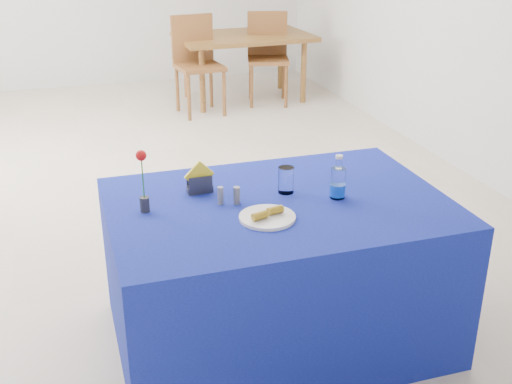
# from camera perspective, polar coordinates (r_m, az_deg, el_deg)

# --- Properties ---
(floor) EXTENTS (7.00, 7.00, 0.00)m
(floor) POSITION_cam_1_polar(r_m,az_deg,el_deg) (5.29, -8.47, 0.87)
(floor) COLOR beige
(floor) RESTS_ON ground
(plate) EXTENTS (0.25, 0.25, 0.01)m
(plate) POSITION_cam_1_polar(r_m,az_deg,el_deg) (2.86, 1.01, -2.27)
(plate) COLOR white
(plate) RESTS_ON blue_table
(drinking_glass) EXTENTS (0.08, 0.08, 0.13)m
(drinking_glass) POSITION_cam_1_polar(r_m,az_deg,el_deg) (3.11, 2.69, 1.08)
(drinking_glass) COLOR white
(drinking_glass) RESTS_ON blue_table
(salt_shaker) EXTENTS (0.03, 0.03, 0.08)m
(salt_shaker) POSITION_cam_1_polar(r_m,az_deg,el_deg) (3.00, -3.17, -0.31)
(salt_shaker) COLOR slate
(salt_shaker) RESTS_ON blue_table
(pepper_shaker) EXTENTS (0.03, 0.03, 0.08)m
(pepper_shaker) POSITION_cam_1_polar(r_m,az_deg,el_deg) (2.99, -1.73, -0.31)
(pepper_shaker) COLOR #5E5E63
(pepper_shaker) RESTS_ON blue_table
(blue_table) EXTENTS (1.60, 1.10, 0.76)m
(blue_table) POSITION_cam_1_polar(r_m,az_deg,el_deg) (3.21, 1.92, -7.01)
(blue_table) COLOR navy
(blue_table) RESTS_ON floor
(water_bottle) EXTENTS (0.07, 0.07, 0.21)m
(water_bottle) POSITION_cam_1_polar(r_m,az_deg,el_deg) (3.07, 7.28, 0.73)
(water_bottle) COLOR white
(water_bottle) RESTS_ON blue_table
(napkin_holder) EXTENTS (0.15, 0.06, 0.16)m
(napkin_holder) POSITION_cam_1_polar(r_m,az_deg,el_deg) (3.13, -5.04, 0.80)
(napkin_holder) COLOR #353439
(napkin_holder) RESTS_ON blue_table
(rose_vase) EXTENTS (0.05, 0.05, 0.30)m
(rose_vase) POSITION_cam_1_polar(r_m,az_deg,el_deg) (2.92, -10.00, 0.83)
(rose_vase) COLOR #242429
(rose_vase) RESTS_ON blue_table
(oak_table) EXTENTS (1.54, 1.03, 0.76)m
(oak_table) POSITION_cam_1_polar(r_m,az_deg,el_deg) (7.51, -1.09, 13.23)
(oak_table) COLOR brown
(oak_table) RESTS_ON floor
(chair_bg_left) EXTENTS (0.51, 0.51, 1.04)m
(chair_bg_left) POSITION_cam_1_polar(r_m,az_deg,el_deg) (7.07, -5.32, 11.83)
(chair_bg_left) COLOR brown
(chair_bg_left) RESTS_ON floor
(chair_bg_right) EXTENTS (0.55, 0.55, 1.01)m
(chair_bg_right) POSITION_cam_1_polar(r_m,az_deg,el_deg) (7.46, 1.04, 12.43)
(chair_bg_right) COLOR brown
(chair_bg_right) RESTS_ON floor
(banana_pieces) EXTENTS (0.16, 0.09, 0.04)m
(banana_pieces) POSITION_cam_1_polar(r_m,az_deg,el_deg) (2.84, 1.05, -1.86)
(banana_pieces) COLOR yellow
(banana_pieces) RESTS_ON plate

